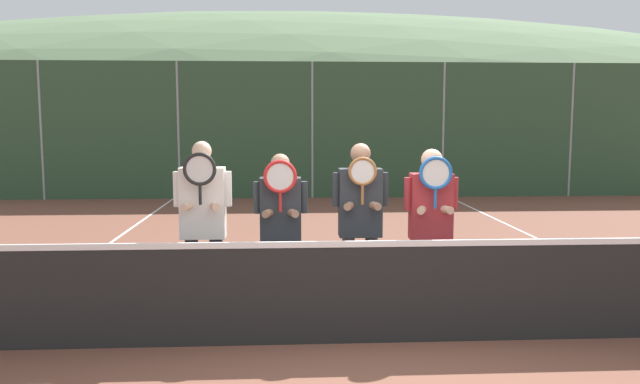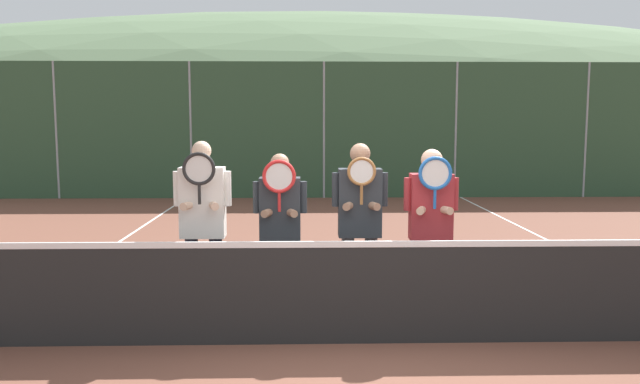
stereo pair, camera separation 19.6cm
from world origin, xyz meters
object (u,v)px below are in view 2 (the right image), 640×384
(player_rightmost, at_px, (431,220))
(car_center, at_px, (430,156))
(player_leftmost, at_px, (203,218))
(player_center_left, at_px, (280,224))
(player_center_right, at_px, (360,217))
(car_left_of_center, at_px, (270,158))
(car_far_left, at_px, (111,158))

(player_rightmost, distance_m, car_center, 13.34)
(player_leftmost, relative_size, player_center_left, 1.07)
(player_leftmost, relative_size, player_center_right, 1.01)
(player_center_left, xyz_separation_m, player_rightmost, (1.52, -0.06, 0.04))
(player_center_right, xyz_separation_m, car_left_of_center, (-1.64, 13.03, -0.18))
(player_rightmost, bearing_deg, player_center_right, 175.02)
(player_center_right, bearing_deg, car_far_left, 116.25)
(player_center_right, distance_m, car_center, 13.44)
(car_center, bearing_deg, car_far_left, 177.46)
(car_far_left, bearing_deg, player_center_left, -66.59)
(player_center_left, bearing_deg, car_center, 72.32)
(car_left_of_center, bearing_deg, player_center_left, -86.37)
(car_far_left, relative_size, car_center, 1.01)
(car_left_of_center, distance_m, car_center, 4.98)
(player_rightmost, xyz_separation_m, car_far_left, (-7.35, 13.52, -0.17))
(player_rightmost, height_order, car_left_of_center, player_rightmost)
(player_center_right, bearing_deg, car_center, 75.60)
(player_leftmost, relative_size, car_far_left, 0.41)
(car_center, bearing_deg, player_rightmost, -101.37)
(player_center_left, relative_size, player_rightmost, 0.97)
(car_far_left, bearing_deg, player_leftmost, -69.49)
(player_leftmost, xyz_separation_m, player_center_left, (0.77, 0.07, -0.08))
(player_center_left, distance_m, car_center, 13.67)
(player_center_left, relative_size, car_far_left, 0.38)
(player_leftmost, xyz_separation_m, player_rightmost, (2.29, 0.01, -0.03))
(player_leftmost, bearing_deg, player_center_right, 2.48)
(car_left_of_center, bearing_deg, player_rightmost, -79.83)
(player_leftmost, bearing_deg, car_left_of_center, 90.26)
(car_center, bearing_deg, player_center_left, -107.68)
(player_center_left, height_order, car_left_of_center, car_left_of_center)
(car_left_of_center, bearing_deg, player_center_right, -82.85)
(player_center_right, relative_size, car_left_of_center, 0.40)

